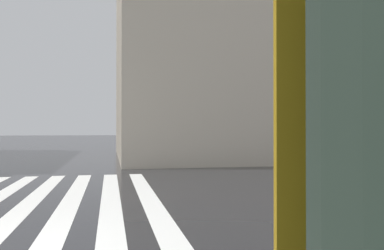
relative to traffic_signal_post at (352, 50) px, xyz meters
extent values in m
cube|color=silver|center=(7.49, 0.61, -2.41)|extent=(13.00, 0.50, 0.01)
cube|color=silver|center=(7.49, 1.61, -2.41)|extent=(13.00, 0.50, 0.01)
cube|color=silver|center=(7.49, 2.61, -2.41)|extent=(13.00, 0.50, 0.01)
cube|color=silver|center=(7.49, 3.61, -2.41)|extent=(13.00, 0.50, 0.01)
cube|color=beige|center=(23.89, -12.68, 6.95)|extent=(15.81, 27.60, 18.72)
cylinder|color=#333338|center=(-0.13, 0.00, -0.70)|extent=(0.12, 0.12, 3.13)
sphere|color=green|center=(0.17, 0.00, 0.16)|extent=(0.17, 0.17, 0.17)
camera|label=1|loc=(-2.45, 1.63, -0.54)|focal=37.21mm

